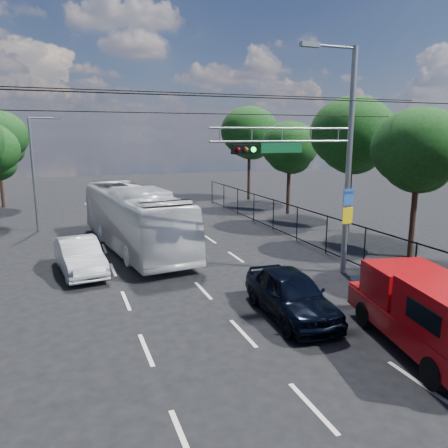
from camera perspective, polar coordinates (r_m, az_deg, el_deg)
name	(u,v)px	position (r m, az deg, el deg)	size (l,w,h in m)	color
ground	(312,408)	(10.80, 11.47, -22.44)	(120.00, 120.00, 0.00)	black
lane_markings	(168,253)	(22.86, -7.36, -3.72)	(6.12, 38.00, 0.01)	beige
signal_mast	(325,154)	(18.57, 13.02, 8.95)	(6.43, 0.39, 9.50)	slate
streetlight_left	(36,169)	(29.61, -23.35, 6.66)	(2.09, 0.22, 7.08)	slate
utility_wires	(195,101)	(17.11, -3.87, 15.69)	(22.00, 5.04, 0.74)	black
fence_right	(314,229)	(23.85, 11.70, -0.68)	(0.06, 34.03, 2.00)	black
tree_right_b	(418,155)	(23.13, 24.06, 8.25)	(4.50, 4.50, 7.31)	black
tree_right_c	(352,139)	(28.07, 16.39, 10.58)	(5.10, 5.10, 8.29)	black
tree_right_d	(290,150)	(33.77, 8.56, 9.52)	(4.32, 4.32, 7.02)	black
tree_right_e	(249,135)	(41.01, 3.34, 11.48)	(5.28, 5.28, 8.58)	black
red_pickup	(432,313)	(13.56, 25.55, -10.40)	(3.32, 6.29, 2.23)	black
navy_hatchback	(291,294)	(14.91, 8.74, -9.01)	(1.87, 4.65, 1.58)	black
white_bus	(134,218)	(23.70, -11.66, 0.77)	(2.77, 11.86, 3.30)	silver
white_van	(80,256)	(20.29, -18.35, -3.98)	(1.62, 4.64, 1.53)	silver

